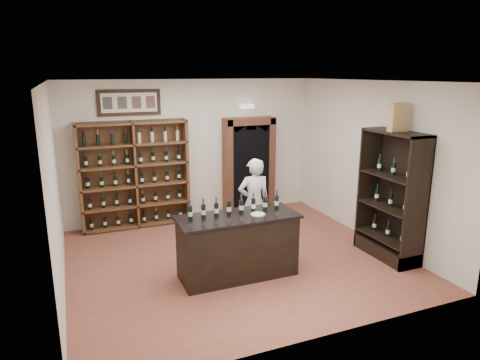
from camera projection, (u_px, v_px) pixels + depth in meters
name	position (u px, v px, depth m)	size (l,w,h in m)	color
floor	(235.00, 258.00, 7.42)	(5.50, 5.50, 0.00)	#98483D
ceiling	(235.00, 81.00, 6.68)	(5.50, 5.50, 0.00)	white
wall_back	(193.00, 150.00, 9.29)	(5.50, 0.04, 3.00)	silver
wall_left	(55.00, 192.00, 6.04)	(0.04, 5.00, 3.00)	silver
wall_right	(371.00, 162.00, 8.06)	(0.04, 5.00, 3.00)	silver
wine_shelf	(135.00, 175.00, 8.76)	(2.20, 0.38, 2.20)	brown
framed_picture	(129.00, 102.00, 8.53)	(1.25, 0.04, 0.52)	black
arched_doorway	(249.00, 163.00, 9.68)	(1.17, 0.35, 2.17)	black
emergency_light	(247.00, 107.00, 9.46)	(0.30, 0.10, 0.10)	white
tasting_counter	(238.00, 246.00, 6.68)	(1.88, 0.78, 1.00)	black
counter_bottle_0	(190.00, 213.00, 6.36)	(0.07, 0.07, 0.30)	black
counter_bottle_1	(203.00, 211.00, 6.43)	(0.07, 0.07, 0.30)	black
counter_bottle_2	(216.00, 209.00, 6.51)	(0.07, 0.07, 0.30)	black
counter_bottle_3	(229.00, 208.00, 6.59)	(0.07, 0.07, 0.30)	black
counter_bottle_4	(241.00, 206.00, 6.66)	(0.07, 0.07, 0.30)	black
counter_bottle_5	(253.00, 205.00, 6.74)	(0.07, 0.07, 0.30)	black
counter_bottle_6	(265.00, 203.00, 6.81)	(0.07, 0.07, 0.30)	black
counter_bottle_7	(277.00, 202.00, 6.89)	(0.07, 0.07, 0.30)	black
side_cabinet	(391.00, 215.00, 7.35)	(0.48, 1.20, 2.20)	black
shopkeeper	(254.00, 202.00, 7.85)	(0.60, 0.39, 1.64)	silver
plate	(258.00, 214.00, 6.59)	(0.22, 0.22, 0.02)	beige
wine_crate	(399.00, 117.00, 6.91)	(0.33, 0.13, 0.46)	tan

